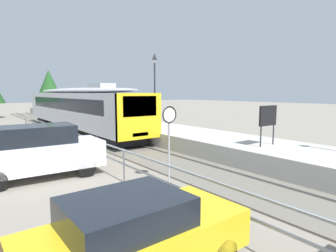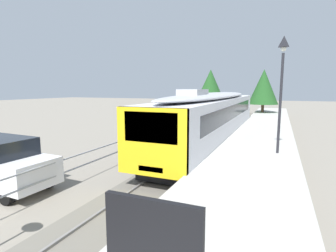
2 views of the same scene
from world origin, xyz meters
The scene contains 9 objects.
ground_plane centered at (-3.00, 22.00, 0.00)m, with size 160.00×160.00×0.00m, color gray.
track_rails centered at (0.00, 22.00, 0.03)m, with size 3.20×60.00×0.14m.
commuter_train centered at (0.00, 26.21, 2.15)m, with size 2.82×20.20×3.74m.
station_platform centered at (3.25, 22.00, 0.45)m, with size 3.90×60.00×0.90m, color #B7B5AD.
platform_lamp_mid_platform centered at (4.27, 21.04, 4.62)m, with size 0.34×0.34×5.35m.
platform_notice_board centered at (3.01, 10.31, 2.19)m, with size 1.20×0.08×1.80m.
parked_suv_white centered at (-5.65, 14.43, 1.06)m, with size 4.68×2.11×2.04m.
tree_behind_carpark centered at (2.24, 43.60, 4.12)m, with size 3.68×3.68×6.33m.
tree_behind_station_far centered at (-4.97, 45.05, 4.24)m, with size 4.23×4.23×6.60m.
Camera 2 is at (4.26, 7.82, 3.91)m, focal length 28.22 mm.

